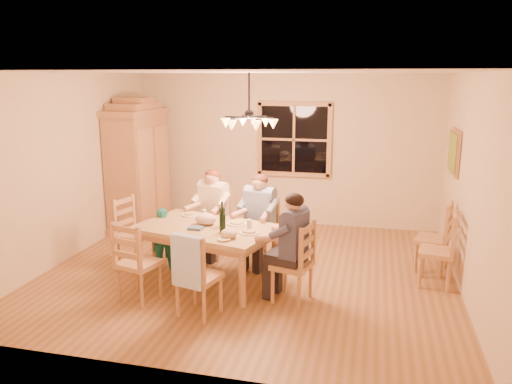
% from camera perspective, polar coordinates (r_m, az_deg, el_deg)
% --- Properties ---
extents(floor, '(5.50, 5.50, 0.00)m').
position_cam_1_polar(floor, '(7.04, -0.74, -9.04)').
color(floor, olive).
rests_on(floor, ground).
extents(ceiling, '(5.50, 5.00, 0.02)m').
position_cam_1_polar(ceiling, '(6.52, -0.81, 13.53)').
color(ceiling, white).
rests_on(ceiling, wall_back).
extents(wall_back, '(5.50, 0.02, 2.70)m').
position_cam_1_polar(wall_back, '(9.06, 3.12, 4.81)').
color(wall_back, beige).
rests_on(wall_back, floor).
extents(wall_left, '(0.02, 5.00, 2.70)m').
position_cam_1_polar(wall_left, '(7.78, -20.83, 2.61)').
color(wall_left, beige).
rests_on(wall_left, floor).
extents(wall_right, '(0.02, 5.00, 2.70)m').
position_cam_1_polar(wall_right, '(6.55, 23.24, 0.57)').
color(wall_right, beige).
rests_on(wall_right, floor).
extents(window, '(1.30, 0.06, 1.30)m').
position_cam_1_polar(window, '(8.96, 4.36, 5.99)').
color(window, black).
rests_on(window, wall_back).
extents(painting, '(0.06, 0.78, 0.64)m').
position_cam_1_polar(painting, '(7.67, 21.69, 4.30)').
color(painting, '#9A6843').
rests_on(painting, wall_right).
extents(chandelier, '(0.77, 0.68, 0.71)m').
position_cam_1_polar(chandelier, '(6.54, -0.79, 8.07)').
color(chandelier, black).
rests_on(chandelier, ceiling).
extents(armoire, '(0.66, 1.40, 2.30)m').
position_cam_1_polar(armoire, '(9.02, -13.29, 2.56)').
color(armoire, '#9A6843').
rests_on(armoire, floor).
extents(dining_table, '(1.96, 1.48, 0.76)m').
position_cam_1_polar(dining_table, '(6.51, -5.66, -4.78)').
color(dining_table, '#AB844C').
rests_on(dining_table, floor).
extents(chair_far_left, '(0.53, 0.52, 0.99)m').
position_cam_1_polar(chair_far_left, '(7.51, -4.89, -5.18)').
color(chair_far_left, tan).
rests_on(chair_far_left, floor).
extents(chair_far_right, '(0.53, 0.52, 0.99)m').
position_cam_1_polar(chair_far_right, '(7.14, 0.39, -6.12)').
color(chair_far_right, tan).
rests_on(chair_far_right, floor).
extents(chair_near_left, '(0.53, 0.52, 0.99)m').
position_cam_1_polar(chair_near_left, '(6.28, -13.21, -9.23)').
color(chair_near_left, tan).
rests_on(chair_near_left, floor).
extents(chair_near_right, '(0.53, 0.52, 0.99)m').
position_cam_1_polar(chair_near_right, '(5.77, -6.52, -10.99)').
color(chair_near_right, tan).
rests_on(chair_near_right, floor).
extents(chair_end_left, '(0.52, 0.53, 0.99)m').
position_cam_1_polar(chair_end_left, '(7.34, -13.57, -5.94)').
color(chair_end_left, tan).
rests_on(chair_end_left, floor).
extents(chair_end_right, '(0.52, 0.53, 0.99)m').
position_cam_1_polar(chair_end_right, '(6.09, 4.13, -9.63)').
color(chair_end_right, tan).
rests_on(chair_end_right, floor).
extents(adult_woman, '(0.47, 0.50, 0.87)m').
position_cam_1_polar(adult_woman, '(7.36, -4.97, -1.20)').
color(adult_woman, beige).
rests_on(adult_woman, floor).
extents(adult_plaid_man, '(0.47, 0.50, 0.87)m').
position_cam_1_polar(adult_plaid_man, '(6.98, 0.40, -1.94)').
color(adult_plaid_man, '#325A8A').
rests_on(adult_plaid_man, floor).
extents(adult_slate_man, '(0.50, 0.47, 0.87)m').
position_cam_1_polar(adult_slate_man, '(5.90, 4.22, -4.80)').
color(adult_slate_man, '#414769').
rests_on(adult_slate_man, floor).
extents(towel, '(0.39, 0.19, 0.58)m').
position_cam_1_polar(towel, '(5.48, -7.76, -7.88)').
color(towel, '#B6D1F7').
rests_on(towel, chair_near_right).
extents(wine_bottle_a, '(0.08, 0.08, 0.33)m').
position_cam_1_polar(wine_bottle_a, '(6.41, -3.89, -2.56)').
color(wine_bottle_a, black).
rests_on(wine_bottle_a, dining_table).
extents(wine_bottle_b, '(0.08, 0.08, 0.33)m').
position_cam_1_polar(wine_bottle_b, '(6.18, -3.85, -3.15)').
color(wine_bottle_b, black).
rests_on(wine_bottle_b, dining_table).
extents(plate_woman, '(0.26, 0.26, 0.02)m').
position_cam_1_polar(plate_woman, '(7.01, -7.44, -2.60)').
color(plate_woman, white).
rests_on(plate_woman, dining_table).
extents(plate_plaid, '(0.26, 0.26, 0.02)m').
position_cam_1_polar(plate_plaid, '(6.54, -2.16, -3.64)').
color(plate_plaid, white).
rests_on(plate_plaid, dining_table).
extents(plate_slate, '(0.26, 0.26, 0.02)m').
position_cam_1_polar(plate_slate, '(6.18, -0.78, -4.63)').
color(plate_slate, white).
rests_on(plate_slate, dining_table).
extents(wine_glass_a, '(0.06, 0.06, 0.14)m').
position_cam_1_polar(wine_glass_a, '(6.77, -5.97, -2.58)').
color(wine_glass_a, silver).
rests_on(wine_glass_a, dining_table).
extents(wine_glass_b, '(0.06, 0.06, 0.14)m').
position_cam_1_polar(wine_glass_b, '(6.27, -0.79, -3.77)').
color(wine_glass_b, silver).
rests_on(wine_glass_b, dining_table).
extents(cap, '(0.20, 0.20, 0.11)m').
position_cam_1_polar(cap, '(6.00, -3.13, -4.73)').
color(cap, beige).
rests_on(cap, dining_table).
extents(napkin, '(0.21, 0.18, 0.03)m').
position_cam_1_polar(napkin, '(6.37, -6.94, -4.12)').
color(napkin, '#435E7C').
rests_on(napkin, dining_table).
extents(cloth_bundle, '(0.28, 0.22, 0.15)m').
position_cam_1_polar(cloth_bundle, '(6.54, -5.78, -3.07)').
color(cloth_bundle, beige).
rests_on(cloth_bundle, dining_table).
extents(child, '(0.38, 0.33, 0.88)m').
position_cam_1_polar(child, '(7.09, -10.48, -5.32)').
color(child, '#1B7C76').
rests_on(child, floor).
extents(chair_spare_front, '(0.49, 0.51, 0.99)m').
position_cam_1_polar(chair_spare_front, '(6.89, 19.84, -7.63)').
color(chair_spare_front, tan).
rests_on(chair_spare_front, floor).
extents(chair_spare_back, '(0.52, 0.54, 0.99)m').
position_cam_1_polar(chair_spare_back, '(7.37, 19.43, -6.25)').
color(chair_spare_back, tan).
rests_on(chair_spare_back, floor).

